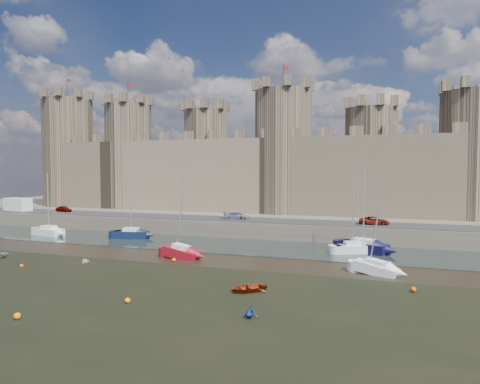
{
  "coord_description": "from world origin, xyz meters",
  "views": [
    {
      "loc": [
        20.74,
        -31.69,
        10.67
      ],
      "look_at": [
        2.32,
        22.0,
        7.69
      ],
      "focal_mm": 32.0,
      "sensor_mm": 36.0,
      "label": 1
    }
  ],
  "objects_px": {
    "car_0": "(64,209)",
    "sailboat_0": "(49,231)",
    "car_2": "(237,216)",
    "sailboat_5": "(376,268)",
    "car_3": "(374,221)",
    "sailboat_2": "(352,248)",
    "car_1": "(235,216)",
    "sailboat_1": "(131,234)",
    "sailboat_4": "(181,252)",
    "sailboat_3": "(363,246)",
    "van": "(18,205)"
  },
  "relations": [
    {
      "from": "car_0",
      "to": "sailboat_0",
      "type": "xyz_separation_m",
      "value": [
        7.11,
        -11.59,
        -2.33
      ]
    },
    {
      "from": "car_2",
      "to": "sailboat_5",
      "type": "xyz_separation_m",
      "value": [
        22.24,
        -20.48,
        -2.43
      ]
    },
    {
      "from": "car_3",
      "to": "sailboat_2",
      "type": "height_order",
      "value": "sailboat_2"
    },
    {
      "from": "car_2",
      "to": "sailboat_0",
      "type": "height_order",
      "value": "sailboat_0"
    },
    {
      "from": "car_1",
      "to": "sailboat_1",
      "type": "height_order",
      "value": "sailboat_1"
    },
    {
      "from": "car_2",
      "to": "sailboat_4",
      "type": "relative_size",
      "value": 0.4
    },
    {
      "from": "sailboat_3",
      "to": "sailboat_5",
      "type": "distance_m",
      "value": 11.68
    },
    {
      "from": "car_2",
      "to": "sailboat_1",
      "type": "relative_size",
      "value": 0.41
    },
    {
      "from": "sailboat_2",
      "to": "car_1",
      "type": "bearing_deg",
      "value": 127.27
    },
    {
      "from": "sailboat_1",
      "to": "sailboat_4",
      "type": "bearing_deg",
      "value": -48.93
    },
    {
      "from": "van",
      "to": "sailboat_2",
      "type": "relative_size",
      "value": 0.61
    },
    {
      "from": "sailboat_3",
      "to": "car_1",
      "type": "bearing_deg",
      "value": 179.47
    },
    {
      "from": "sailboat_1",
      "to": "sailboat_4",
      "type": "height_order",
      "value": "sailboat_4"
    },
    {
      "from": "sailboat_1",
      "to": "sailboat_5",
      "type": "relative_size",
      "value": 1.11
    },
    {
      "from": "sailboat_2",
      "to": "car_2",
      "type": "bearing_deg",
      "value": 127.37
    },
    {
      "from": "car_0",
      "to": "car_1",
      "type": "distance_m",
      "value": 34.98
    },
    {
      "from": "sailboat_5",
      "to": "sailboat_2",
      "type": "bearing_deg",
      "value": 125.69
    },
    {
      "from": "sailboat_4",
      "to": "car_3",
      "type": "bearing_deg",
      "value": 50.61
    },
    {
      "from": "sailboat_0",
      "to": "sailboat_1",
      "type": "relative_size",
      "value": 0.97
    },
    {
      "from": "car_0",
      "to": "sailboat_2",
      "type": "bearing_deg",
      "value": -86.32
    },
    {
      "from": "sailboat_0",
      "to": "sailboat_4",
      "type": "relative_size",
      "value": 0.95
    },
    {
      "from": "van",
      "to": "sailboat_3",
      "type": "xyz_separation_m",
      "value": [
        66.08,
        -8.39,
        -2.96
      ]
    },
    {
      "from": "sailboat_0",
      "to": "sailboat_2",
      "type": "bearing_deg",
      "value": 11.17
    },
    {
      "from": "sailboat_3",
      "to": "sailboat_0",
      "type": "bearing_deg",
      "value": -154.23
    },
    {
      "from": "car_1",
      "to": "car_2",
      "type": "distance_m",
      "value": 0.49
    },
    {
      "from": "car_0",
      "to": "sailboat_4",
      "type": "relative_size",
      "value": 0.35
    },
    {
      "from": "car_2",
      "to": "sailboat_2",
      "type": "xyz_separation_m",
      "value": [
        19.2,
        -10.38,
        -2.33
      ]
    },
    {
      "from": "car_0",
      "to": "car_3",
      "type": "relative_size",
      "value": 0.83
    },
    {
      "from": "sailboat_2",
      "to": "sailboat_3",
      "type": "bearing_deg",
      "value": 24.56
    },
    {
      "from": "sailboat_4",
      "to": "car_2",
      "type": "bearing_deg",
      "value": 97.8
    },
    {
      "from": "car_0",
      "to": "sailboat_1",
      "type": "bearing_deg",
      "value": -99.72
    },
    {
      "from": "car_1",
      "to": "sailboat_3",
      "type": "distance_m",
      "value": 22.92
    },
    {
      "from": "car_1",
      "to": "van",
      "type": "relative_size",
      "value": 0.58
    },
    {
      "from": "sailboat_4",
      "to": "sailboat_5",
      "type": "relative_size",
      "value": 1.12
    },
    {
      "from": "sailboat_4",
      "to": "sailboat_5",
      "type": "height_order",
      "value": "sailboat_4"
    },
    {
      "from": "van",
      "to": "sailboat_4",
      "type": "xyz_separation_m",
      "value": [
        45.51,
        -19.33,
        -3.01
      ]
    },
    {
      "from": "sailboat_1",
      "to": "sailboat_0",
      "type": "bearing_deg",
      "value": 175.35
    },
    {
      "from": "sailboat_0",
      "to": "sailboat_2",
      "type": "relative_size",
      "value": 1.04
    },
    {
      "from": "car_2",
      "to": "car_3",
      "type": "relative_size",
      "value": 0.97
    },
    {
      "from": "sailboat_0",
      "to": "sailboat_4",
      "type": "xyz_separation_m",
      "value": [
        28.17,
        -8.81,
        -0.02
      ]
    },
    {
      "from": "car_1",
      "to": "sailboat_5",
      "type": "relative_size",
      "value": 0.36
    },
    {
      "from": "van",
      "to": "sailboat_5",
      "type": "bearing_deg",
      "value": -6.28
    },
    {
      "from": "van",
      "to": "sailboat_0",
      "type": "relative_size",
      "value": 0.58
    },
    {
      "from": "sailboat_4",
      "to": "sailboat_3",
      "type": "bearing_deg",
      "value": 36.12
    },
    {
      "from": "car_3",
      "to": "sailboat_0",
      "type": "distance_m",
      "value": 51.06
    },
    {
      "from": "car_1",
      "to": "car_2",
      "type": "xyz_separation_m",
      "value": [
        0.41,
        -0.26,
        0.06
      ]
    },
    {
      "from": "sailboat_1",
      "to": "sailboat_4",
      "type": "xyz_separation_m",
      "value": [
        13.89,
        -10.57,
        -0.05
      ]
    },
    {
      "from": "car_1",
      "to": "car_2",
      "type": "height_order",
      "value": "car_2"
    },
    {
      "from": "sailboat_2",
      "to": "van",
      "type": "bearing_deg",
      "value": 147.15
    },
    {
      "from": "van",
      "to": "sailboat_0",
      "type": "height_order",
      "value": "sailboat_0"
    }
  ]
}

